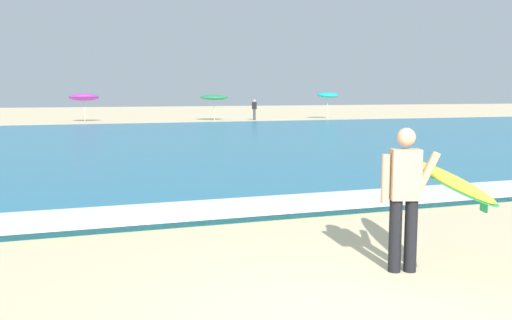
% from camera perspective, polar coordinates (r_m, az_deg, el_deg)
% --- Properties ---
extents(sea, '(120.00, 28.00, 0.14)m').
position_cam_1_polar(sea, '(22.72, -12.70, 1.60)').
color(sea, teal).
rests_on(sea, ground).
extents(surf_foam, '(120.00, 1.58, 0.01)m').
position_cam_1_polar(surf_foam, '(9.62, -3.95, -4.98)').
color(surf_foam, white).
rests_on(surf_foam, sea).
extents(surfer_with_board, '(1.28, 2.54, 1.73)m').
position_cam_1_polar(surfer_with_board, '(6.83, 17.04, -2.66)').
color(surfer_with_board, black).
rests_on(surfer_with_board, ground).
extents(beach_umbrella_1, '(2.11, 2.15, 2.12)m').
position_cam_1_polar(beach_umbrella_1, '(42.07, -17.31, 6.19)').
color(beach_umbrella_1, beige).
rests_on(beach_umbrella_1, ground).
extents(beach_umbrella_2, '(2.13, 2.14, 1.98)m').
position_cam_1_polar(beach_umbrella_2, '(42.22, -4.34, 6.46)').
color(beach_umbrella_2, beige).
rests_on(beach_umbrella_2, ground).
extents(beach_umbrella_3, '(1.73, 1.75, 2.19)m').
position_cam_1_polar(beach_umbrella_3, '(45.53, 7.40, 6.65)').
color(beach_umbrella_3, beige).
rests_on(beach_umbrella_3, ground).
extents(beachgoer_near_row_left, '(0.32, 0.20, 1.58)m').
position_cam_1_polar(beachgoer_near_row_left, '(42.88, -0.17, 5.27)').
color(beachgoer_near_row_left, '#383842').
rests_on(beachgoer_near_row_left, ground).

